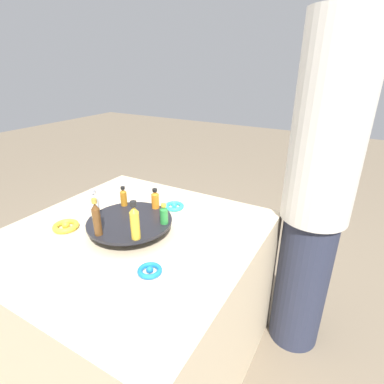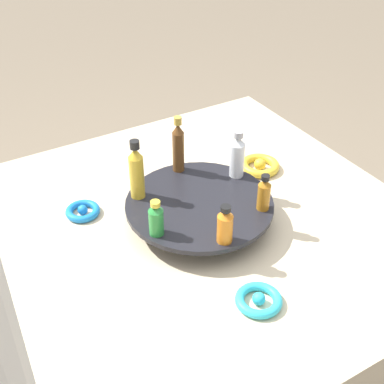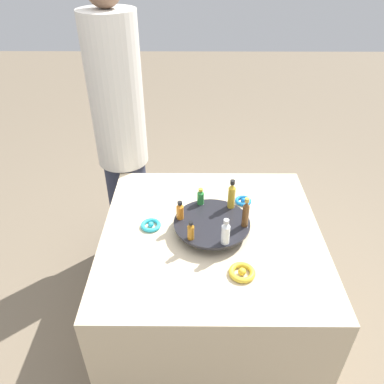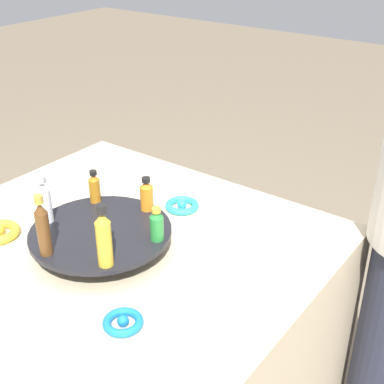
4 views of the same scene
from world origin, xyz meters
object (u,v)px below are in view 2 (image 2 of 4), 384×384
at_px(bottle_clear, 237,156).
at_px(bottle_gold, 136,172).
at_px(ribbon_bow_teal, 259,300).
at_px(bottle_amber, 264,194).
at_px(bottle_green, 156,219).
at_px(bottle_orange, 225,225).
at_px(ribbon_bow_gold, 260,166).
at_px(display_stand, 199,207).
at_px(bottle_brown, 178,146).
at_px(ribbon_bow_blue, 83,211).

xyz_separation_m(bottle_clear, bottle_gold, (0.05, 0.25, 0.01)).
xyz_separation_m(bottle_clear, ribbon_bow_teal, (-0.34, 0.17, -0.11)).
distance_m(bottle_clear, bottle_amber, 0.15).
height_order(bottle_green, bottle_orange, bottle_orange).
bearing_deg(bottle_orange, bottle_amber, -70.06).
distance_m(bottle_gold, bottle_green, 0.15).
xyz_separation_m(bottle_green, ribbon_bow_gold, (0.17, -0.41, -0.09)).
distance_m(display_stand, ribbon_bow_teal, 0.29).
relative_size(display_stand, bottle_orange, 3.81).
bearing_deg(ribbon_bow_teal, bottle_orange, -2.98).
relative_size(display_stand, bottle_amber, 3.84).
height_order(bottle_brown, bottle_amber, bottle_brown).
distance_m(display_stand, ribbon_bow_gold, 0.29).
height_order(display_stand, ribbon_bow_blue, display_stand).
xyz_separation_m(ribbon_bow_teal, ribbon_bow_gold, (0.40, -0.30, 0.00)).
relative_size(bottle_orange, ribbon_bow_teal, 0.96).
bearing_deg(ribbon_bow_teal, bottle_clear, -27.15).
bearing_deg(bottle_gold, ribbon_bow_blue, 57.02).
height_order(bottle_green, bottle_amber, bottle_amber).
height_order(bottle_clear, ribbon_bow_gold, bottle_clear).
height_order(bottle_clear, ribbon_bow_blue, bottle_clear).
bearing_deg(bottle_gold, bottle_amber, -130.06).
relative_size(bottle_gold, ribbon_bow_teal, 1.57).
height_order(display_stand, bottle_orange, bottle_orange).
bearing_deg(bottle_clear, bottle_orange, 139.94).
xyz_separation_m(bottle_gold, ribbon_bow_teal, (-0.38, -0.08, -0.12)).
distance_m(bottle_brown, bottle_gold, 0.15).
distance_m(bottle_gold, ribbon_bow_blue, 0.19).
xyz_separation_m(bottle_clear, ribbon_bow_blue, (0.12, 0.37, -0.11)).
xyz_separation_m(bottle_brown, ribbon_bow_gold, (-0.03, -0.24, -0.12)).
distance_m(bottle_gold, ribbon_bow_gold, 0.40).
xyz_separation_m(bottle_clear, bottle_brown, (0.10, 0.11, 0.01)).
height_order(bottle_green, ribbon_bow_blue, bottle_green).
bearing_deg(ribbon_bow_gold, bottle_clear, 117.02).
bearing_deg(bottle_amber, bottle_brown, 19.94).
bearing_deg(ribbon_bow_gold, bottle_green, 112.21).
bearing_deg(bottle_brown, bottle_orange, 169.94).
bearing_deg(bottle_gold, bottle_orange, -160.06).
height_order(bottle_clear, ribbon_bow_teal, bottle_clear).
xyz_separation_m(bottle_green, bottle_amber, (-0.05, -0.25, 0.00)).
bearing_deg(bottle_amber, ribbon_bow_blue, 52.21).
relative_size(bottle_amber, ribbon_bow_gold, 0.84).
height_order(ribbon_bow_gold, ribbon_bow_blue, ribbon_bow_gold).
xyz_separation_m(bottle_gold, bottle_amber, (-0.19, -0.23, -0.03)).
distance_m(bottle_clear, ribbon_bow_gold, 0.18).
distance_m(bottle_brown, bottle_amber, 0.26).
bearing_deg(ribbon_bow_teal, bottle_amber, -37.59).
relative_size(bottle_brown, bottle_orange, 1.64).
bearing_deg(ribbon_bow_teal, bottle_green, 24.29).
height_order(bottle_clear, bottle_brown, bottle_brown).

